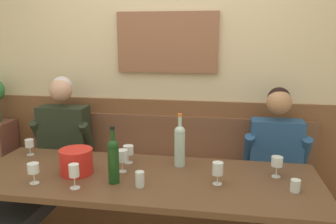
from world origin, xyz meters
TOP-DOWN VIEW (x-y plane):
  - room_wall_back at (0.00, 1.09)m, footprint 6.80×0.12m
  - wood_wainscot_panel at (0.00, 1.04)m, footprint 6.80×0.03m
  - wall_bench at (0.00, 0.83)m, footprint 2.62×0.42m
  - dining_table at (0.00, 0.13)m, footprint 2.32×0.82m
  - person_right_seat at (-0.89, 0.45)m, footprint 0.54×1.26m
  - person_center_right_seat at (0.94, 0.43)m, footprint 0.51×1.26m
  - ice_bucket at (-0.46, 0.10)m, footprint 0.22×0.22m
  - wine_bottle_clear_water at (-0.16, -0.00)m, footprint 0.07×0.07m
  - wine_bottle_green_tall at (0.21, 0.36)m, footprint 0.08×0.08m
  - wine_glass_center_front at (-0.16, 0.18)m, footprint 0.08×0.08m
  - wine_glass_mid_right at (-0.37, -0.12)m, footprint 0.06×0.06m
  - wine_glass_left_end at (0.49, 0.09)m, footprint 0.07×0.07m
  - wine_glass_mid_left at (-0.97, 0.39)m, footprint 0.07×0.07m
  - wine_glass_center_rear at (-0.65, -0.10)m, footprint 0.07×0.07m
  - wine_glass_by_bottle at (0.87, 0.27)m, footprint 0.08×0.08m
  - wine_glass_right_end at (-0.16, 0.35)m, footprint 0.08×0.08m
  - water_tumbler_left at (-0.54, 0.36)m, footprint 0.07×0.07m
  - water_tumbler_right at (0.02, -0.03)m, footprint 0.06×0.06m
  - water_tumbler_center at (0.95, 0.06)m, footprint 0.06×0.06m
  - corner_pedestal at (-1.61, 0.86)m, footprint 0.28×0.28m

SIDE VIEW (x-z plane):
  - wall_bench at x=0.00m, z-range -0.19..0.75m
  - corner_pedestal at x=-1.61m, z-range 0.00..0.85m
  - wood_wainscot_panel at x=0.00m, z-range 0.00..1.08m
  - person_center_right_seat at x=0.94m, z-range -0.03..1.22m
  - person_right_seat at x=-0.89m, z-range -0.03..1.27m
  - dining_table at x=0.00m, z-range 0.29..1.02m
  - water_tumbler_center at x=0.95m, z-range 0.73..0.80m
  - water_tumbler_left at x=-0.54m, z-range 0.73..0.81m
  - water_tumbler_right at x=0.02m, z-range 0.73..0.83m
  - ice_bucket at x=-0.46m, z-range 0.73..0.90m
  - wine_glass_mid_left at x=-0.97m, z-range 0.75..0.88m
  - wine_glass_right_end at x=-0.16m, z-range 0.75..0.89m
  - wine_glass_left_end at x=0.49m, z-range 0.75..0.90m
  - wine_glass_center_rear at x=-0.65m, z-range 0.76..0.89m
  - wine_glass_by_bottle at x=0.87m, z-range 0.76..0.90m
  - wine_glass_mid_right at x=-0.37m, z-range 0.76..0.91m
  - wine_glass_center_front at x=-0.16m, z-range 0.76..0.91m
  - wine_bottle_clear_water at x=-0.16m, z-range 0.70..1.07m
  - wine_bottle_green_tall at x=0.21m, z-range 0.70..1.08m
  - room_wall_back at x=0.00m, z-range 0.00..2.80m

